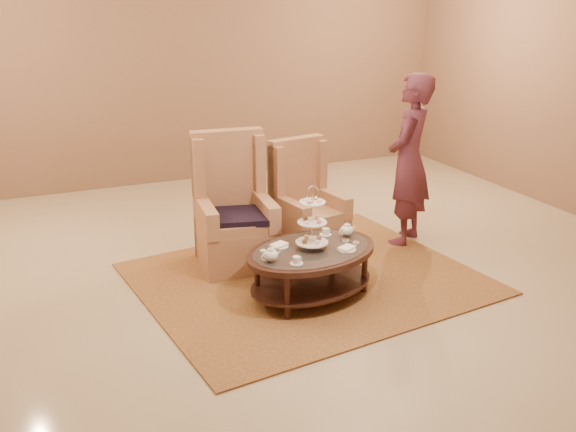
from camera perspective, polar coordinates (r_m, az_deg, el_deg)
name	(u,v)px	position (r m, az deg, el deg)	size (l,w,h in m)	color
ground	(300,287)	(6.12, 1.09, -6.30)	(8.00, 8.00, 0.00)	#C0AF8E
ceiling	(300,287)	(6.12, 1.09, -6.30)	(8.00, 8.00, 0.02)	beige
wall_back	(184,58)	(9.34, -9.25, 13.65)	(8.00, 0.04, 3.50)	#88634A
rug	(307,278)	(6.26, 1.71, -5.57)	(3.39, 2.94, 0.02)	#A07339
tea_table	(312,258)	(5.77, 2.11, -3.72)	(1.44, 1.14, 1.07)	black
armchair_left	(234,221)	(6.50, -4.85, -0.42)	(0.79, 0.81, 1.34)	tan
armchair_right	(305,213)	(6.86, 1.53, 0.23)	(0.75, 0.76, 1.19)	tan
person	(409,161)	(7.01, 10.70, 4.86)	(0.80, 0.78, 1.86)	#582533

